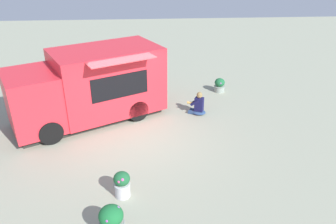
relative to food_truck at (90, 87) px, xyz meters
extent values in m
plane|color=#969B84|center=(1.42, 1.48, -1.21)|extent=(40.00, 40.00, 0.00)
cube|color=red|center=(-0.31, 0.60, 0.15)|extent=(3.64, 4.26, 2.30)
cube|color=red|center=(0.88, -1.73, -0.06)|extent=(2.61, 2.36, 1.88)
cube|color=black|center=(1.23, -2.41, 0.27)|extent=(1.59, 0.83, 0.71)
cube|color=black|center=(0.69, 1.10, 0.29)|extent=(0.94, 1.80, 0.81)
cube|color=#CF3A3F|center=(0.94, 1.24, 1.26)|extent=(1.53, 2.23, 0.03)
cube|color=#252723|center=(0.05, -0.10, -1.11)|extent=(3.84, 5.22, 0.21)
cylinder|color=black|center=(-0.10, -2.00, -0.83)|extent=(0.55, 0.78, 0.77)
cylinder|color=black|center=(1.67, -1.09, -0.83)|extent=(0.55, 0.78, 0.77)
cylinder|color=black|center=(-1.49, 0.72, -0.83)|extent=(0.55, 0.78, 0.77)
cylinder|color=black|center=(0.28, 1.63, -0.83)|extent=(0.55, 0.78, 0.77)
ellipsoid|color=navy|center=(-0.07, 3.91, -1.14)|extent=(0.62, 0.66, 0.14)
cube|color=navy|center=(-0.24, 3.77, -1.15)|extent=(0.26, 0.37, 0.11)
cube|color=navy|center=(-0.06, 3.69, -1.15)|extent=(0.26, 0.37, 0.11)
cube|color=#171743|center=(-0.07, 3.91, -0.81)|extent=(0.34, 0.38, 0.52)
sphere|color=#A77E4F|center=(-0.07, 3.91, -0.46)|extent=(0.20, 0.20, 0.20)
sphere|color=olive|center=(-0.07, 3.91, -0.43)|extent=(0.21, 0.21, 0.21)
cube|color=#171743|center=(-0.21, 3.83, -0.74)|extent=(0.23, 0.35, 0.27)
cube|color=#171743|center=(-0.04, 3.74, -0.74)|extent=(0.23, 0.35, 0.27)
cylinder|color=#DDAD51|center=(-0.20, 3.63, -0.82)|extent=(0.22, 0.31, 0.09)
cube|color=red|center=(-0.20, 3.63, -0.80)|extent=(0.16, 0.25, 0.02)
torus|color=gray|center=(5.62, 1.14, -0.88)|extent=(0.57, 0.57, 0.04)
ellipsoid|color=#1B6732|center=(5.62, 1.14, -0.66)|extent=(0.53, 0.53, 0.45)
sphere|color=#A943A8|center=(5.83, 1.09, -0.60)|extent=(0.09, 0.09, 0.09)
sphere|color=#9D5EB0|center=(5.55, 1.29, -0.52)|extent=(0.09, 0.09, 0.09)
sphere|color=#9E4F9D|center=(5.64, 1.33, -0.56)|extent=(0.07, 0.07, 0.07)
sphere|color=#A15F9B|center=(5.40, 1.18, -0.63)|extent=(0.06, 0.06, 0.06)
cylinder|color=gray|center=(-2.13, 5.12, -1.08)|extent=(0.44, 0.44, 0.26)
torus|color=gray|center=(-2.13, 5.12, -0.97)|extent=(0.47, 0.47, 0.04)
ellipsoid|color=#1D6236|center=(-2.13, 5.12, -0.79)|extent=(0.43, 0.43, 0.37)
sphere|color=#A04FAF|center=(-1.95, 5.12, -0.76)|extent=(0.09, 0.09, 0.09)
sphere|color=purple|center=(-2.08, 5.29, -0.74)|extent=(0.06, 0.06, 0.06)
sphere|color=purple|center=(-2.26, 5.19, -0.68)|extent=(0.07, 0.07, 0.07)
sphere|color=purple|center=(-2.21, 4.97, -0.74)|extent=(0.06, 0.06, 0.06)
sphere|color=purple|center=(-2.00, 5.07, -0.69)|extent=(0.05, 0.05, 0.05)
sphere|color=purple|center=(-2.30, 5.06, -0.76)|extent=(0.09, 0.09, 0.09)
cylinder|color=silver|center=(4.36, 1.30, -1.02)|extent=(0.38, 0.38, 0.38)
torus|color=silver|center=(4.36, 1.30, -0.85)|extent=(0.41, 0.41, 0.04)
ellipsoid|color=#1E5D33|center=(4.36, 1.30, -0.68)|extent=(0.41, 0.41, 0.35)
sphere|color=#DF4A9A|center=(4.51, 1.33, -0.60)|extent=(0.09, 0.09, 0.09)
sphere|color=#DA4F97|center=(4.20, 1.27, -0.62)|extent=(0.07, 0.07, 0.07)
sphere|color=#E44092|center=(4.20, 1.35, -0.63)|extent=(0.06, 0.06, 0.06)
sphere|color=#E3408D|center=(4.50, 1.39, -0.66)|extent=(0.06, 0.06, 0.06)
sphere|color=#DE478D|center=(4.52, 1.25, -0.64)|extent=(0.08, 0.08, 0.08)
camera|label=1|loc=(10.97, 1.98, 4.43)|focal=35.42mm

